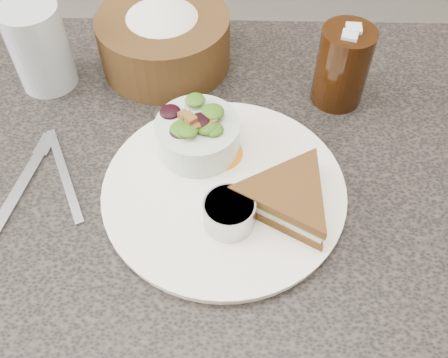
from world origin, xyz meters
The scene contains 11 objects.
dining_table centered at (0.00, 0.00, 0.38)m, with size 1.00×0.70×0.75m, color black.
dinner_plate centered at (0.06, -0.03, 0.76)m, with size 0.30×0.30×0.01m, color white.
sandwich centered at (0.14, -0.05, 0.78)m, with size 0.15×0.15×0.04m, color #492F12, non-canonical shape.
salad_bowl centered at (0.03, 0.04, 0.79)m, with size 0.11×0.11×0.06m, color silver, non-canonical shape.
dressing_ramekin centered at (0.07, -0.08, 0.78)m, with size 0.06×0.06×0.04m, color #A6A8AB.
orange_wedge centered at (0.05, 0.03, 0.78)m, with size 0.07×0.07×0.03m, color orange.
fork centered at (-0.20, -0.03, 0.75)m, with size 0.02×0.16×0.00m, color gray.
knife centered at (-0.15, 0.00, 0.75)m, with size 0.01×0.17×0.00m, color #9598A1.
bread_basket centered at (-0.04, 0.23, 0.81)m, with size 0.20×0.20×0.11m, color #483319, non-canonical shape.
cola_glass centered at (0.22, 0.16, 0.81)m, with size 0.07×0.07×0.13m, color black, non-canonical shape.
water_glass centered at (-0.21, 0.18, 0.81)m, with size 0.08×0.08×0.13m, color #ABB7C2.
Camera 1 is at (0.07, -0.40, 1.27)m, focal length 40.00 mm.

